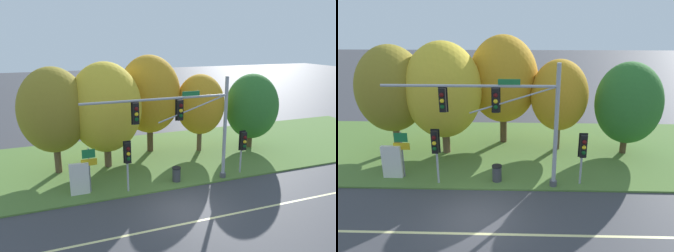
% 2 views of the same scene
% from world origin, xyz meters
% --- Properties ---
extents(ground_plane, '(160.00, 160.00, 0.00)m').
position_xyz_m(ground_plane, '(0.00, 0.00, 0.00)').
color(ground_plane, '#3D3D42').
extents(lane_stripe, '(36.00, 0.16, 0.01)m').
position_xyz_m(lane_stripe, '(0.00, -1.20, 0.00)').
color(lane_stripe, beige).
rests_on(lane_stripe, ground).
extents(grass_verge, '(48.00, 11.50, 0.10)m').
position_xyz_m(grass_verge, '(0.00, 8.25, 0.05)').
color(grass_verge, '#517533').
rests_on(grass_verge, ground).
extents(traffic_signal_mast, '(9.03, 0.49, 6.62)m').
position_xyz_m(traffic_signal_mast, '(1.28, 2.95, 4.26)').
color(traffic_signal_mast, '#9EA0A5').
rests_on(traffic_signal_mast, grass_verge).
extents(pedestrian_signal_near_kerb, '(0.46, 0.55, 3.15)m').
position_xyz_m(pedestrian_signal_near_kerb, '(-2.45, 2.95, 2.38)').
color(pedestrian_signal_near_kerb, '#9EA0A5').
rests_on(pedestrian_signal_near_kerb, grass_verge).
extents(pedestrian_signal_further_along, '(0.46, 0.55, 2.96)m').
position_xyz_m(pedestrian_signal_further_along, '(5.34, 3.09, 2.22)').
color(pedestrian_signal_further_along, '#9EA0A5').
rests_on(pedestrian_signal_further_along, grass_verge).
extents(route_sign_post, '(0.92, 0.08, 2.71)m').
position_xyz_m(route_sign_post, '(-4.56, 3.77, 1.90)').
color(route_sign_post, slate).
rests_on(route_sign_post, grass_verge).
extents(tree_nearest_road, '(4.48, 4.48, 7.12)m').
position_xyz_m(tree_nearest_road, '(-6.23, 7.51, 4.41)').
color(tree_nearest_road, brown).
rests_on(tree_nearest_road, grass_verge).
extents(tree_left_of_mast, '(4.94, 4.94, 7.36)m').
position_xyz_m(tree_left_of_mast, '(-2.87, 7.44, 4.36)').
color(tree_left_of_mast, brown).
rests_on(tree_left_of_mast, grass_verge).
extents(tree_behind_signpost, '(4.82, 4.82, 7.62)m').
position_xyz_m(tree_behind_signpost, '(0.89, 9.52, 4.70)').
color(tree_behind_signpost, '#4C3823').
rests_on(tree_behind_signpost, grass_verge).
extents(tree_mid_verge, '(3.79, 3.79, 6.17)m').
position_xyz_m(tree_mid_verge, '(4.64, 8.27, 3.88)').
color(tree_mid_verge, brown).
rests_on(tree_mid_verge, grass_verge).
extents(tree_tall_centre, '(4.23, 4.23, 6.09)m').
position_xyz_m(tree_tall_centre, '(9.01, 7.70, 3.54)').
color(tree_tall_centre, '#4C3823').
rests_on(tree_tall_centre, grass_verge).
extents(info_kiosk, '(1.10, 0.24, 1.90)m').
position_xyz_m(info_kiosk, '(-5.17, 3.68, 1.04)').
color(info_kiosk, silver).
rests_on(info_kiosk, grass_verge).
extents(trash_bin, '(0.56, 0.56, 0.93)m').
position_xyz_m(trash_bin, '(0.77, 3.42, 0.57)').
color(trash_bin, '#38383D').
rests_on(trash_bin, grass_verge).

